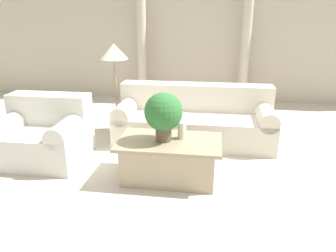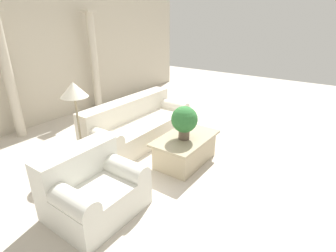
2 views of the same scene
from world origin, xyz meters
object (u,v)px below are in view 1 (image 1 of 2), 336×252
at_px(coffee_table, 169,159).
at_px(potted_plant, 163,113).
at_px(sofa_long, 194,119).
at_px(loveseat, 44,134).
at_px(floor_lamp, 114,56).

distance_m(coffee_table, potted_plant, 0.58).
relative_size(sofa_long, loveseat, 2.12).
relative_size(loveseat, potted_plant, 1.96).
bearing_deg(loveseat, coffee_table, -10.65).
distance_m(sofa_long, potted_plant, 1.43).
bearing_deg(sofa_long, loveseat, -154.12).
distance_m(coffee_table, floor_lamp, 2.08).
relative_size(sofa_long, potted_plant, 4.15).
bearing_deg(loveseat, floor_lamp, 57.84).
height_order(coffee_table, potted_plant, potted_plant).
bearing_deg(floor_lamp, loveseat, -122.16).
relative_size(loveseat, coffee_table, 0.92).
height_order(sofa_long, loveseat, same).
height_order(loveseat, floor_lamp, floor_lamp).
bearing_deg(loveseat, sofa_long, 25.88).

